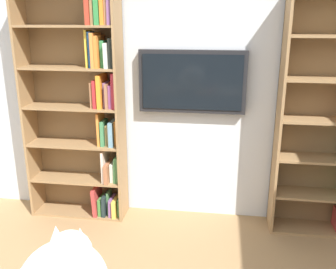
{
  "coord_description": "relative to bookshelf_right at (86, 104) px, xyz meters",
  "views": [
    {
      "loc": [
        -0.22,
        1.08,
        1.81
      ],
      "look_at": [
        0.1,
        -1.1,
        1.13
      ],
      "focal_mm": 39.77,
      "sensor_mm": 36.0,
      "label": 1
    }
  ],
  "objects": [
    {
      "name": "wall_back",
      "position": [
        -0.99,
        -0.17,
        0.27
      ],
      "size": [
        4.52,
        0.06,
        2.7
      ],
      "primitive_type": "cube",
      "color": "silver",
      "rests_on": "ground"
    },
    {
      "name": "wall_mounted_tv",
      "position": [
        -0.95,
        -0.09,
        0.21
      ],
      "size": [
        0.94,
        0.07,
        0.55
      ],
      "color": "black"
    },
    {
      "name": "bookshelf_right",
      "position": [
        0.0,
        0.0,
        0.0
      ],
      "size": [
        0.89,
        0.28,
        2.12
      ],
      "color": "#937047",
      "rests_on": "ground"
    }
  ]
}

